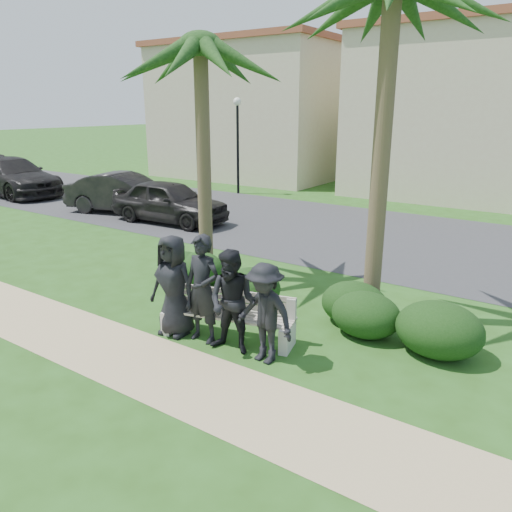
% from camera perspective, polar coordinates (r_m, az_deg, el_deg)
% --- Properties ---
extents(ground, '(160.00, 160.00, 0.00)m').
position_cam_1_polar(ground, '(9.11, -1.25, -8.81)').
color(ground, '#274D16').
rests_on(ground, ground).
extents(footpath, '(30.00, 1.60, 0.01)m').
position_cam_1_polar(footpath, '(7.89, -9.10, -13.37)').
color(footpath, tan).
rests_on(footpath, ground).
extents(asphalt_street, '(160.00, 8.00, 0.01)m').
position_cam_1_polar(asphalt_street, '(15.92, 15.79, 1.85)').
color(asphalt_street, '#2D2D30').
rests_on(asphalt_street, ground).
extents(stucco_bldg_left, '(10.40, 8.40, 7.30)m').
position_cam_1_polar(stucco_bldg_left, '(29.84, 0.18, 16.29)').
color(stucco_bldg_left, '#C0B190').
rests_on(stucco_bldg_left, ground).
extents(stucco_bldg_right, '(8.40, 8.40, 7.30)m').
position_cam_1_polar(stucco_bldg_right, '(25.33, 21.99, 15.03)').
color(stucco_bldg_right, '#C0B190').
rests_on(stucco_bldg_right, ground).
extents(street_lamp, '(0.36, 0.36, 4.29)m').
position_cam_1_polar(street_lamp, '(23.23, -2.12, 14.35)').
color(street_lamp, black).
rests_on(street_lamp, ground).
extents(park_bench, '(2.47, 1.11, 0.82)m').
position_cam_1_polar(park_bench, '(8.78, -3.17, -7.20)').
color(park_bench, '#A99D8E').
rests_on(park_bench, ground).
extents(man_a, '(0.93, 0.64, 1.82)m').
position_cam_1_polar(man_a, '(8.88, -9.43, -3.36)').
color(man_a, black).
rests_on(man_a, ground).
extents(man_b, '(0.71, 0.49, 1.89)m').
position_cam_1_polar(man_b, '(8.54, -6.13, -3.79)').
color(man_b, black).
rests_on(man_b, ground).
extents(man_c, '(0.94, 0.78, 1.75)m').
position_cam_1_polar(man_c, '(8.14, -2.69, -5.30)').
color(man_c, black).
rests_on(man_c, ground).
extents(man_d, '(1.12, 0.72, 1.64)m').
position_cam_1_polar(man_d, '(7.85, 1.01, -6.57)').
color(man_d, black).
rests_on(man_d, ground).
extents(hedge_a, '(1.10, 0.91, 0.72)m').
position_cam_1_polar(hedge_a, '(11.71, -8.06, -1.16)').
color(hedge_a, black).
rests_on(hedge_a, ground).
extents(hedge_b, '(1.16, 0.96, 0.75)m').
position_cam_1_polar(hedge_b, '(11.50, -6.30, -1.33)').
color(hedge_b, black).
rests_on(hedge_b, ground).
extents(hedge_c, '(1.21, 1.00, 0.79)m').
position_cam_1_polar(hedge_c, '(10.24, -0.40, -3.43)').
color(hedge_c, black).
rests_on(hedge_c, ground).
extents(hedge_d, '(1.27, 1.05, 0.83)m').
position_cam_1_polar(hedge_d, '(9.54, 11.19, -5.22)').
color(hedge_d, black).
rests_on(hedge_d, ground).
extents(hedge_e, '(1.25, 1.03, 0.81)m').
position_cam_1_polar(hedge_e, '(9.10, 12.46, -6.43)').
color(hedge_e, black).
rests_on(hedge_e, ground).
extents(hedge_f, '(1.42, 1.17, 0.93)m').
position_cam_1_polar(hedge_f, '(8.73, 20.22, -7.75)').
color(hedge_f, black).
rests_on(hedge_f, ground).
extents(palm_left, '(3.00, 3.00, 6.08)m').
position_cam_1_polar(palm_left, '(11.47, -6.38, 22.54)').
color(palm_left, brown).
rests_on(palm_left, ground).
extents(car_a, '(4.42, 2.01, 1.47)m').
position_cam_1_polar(car_a, '(17.72, -9.87, 6.16)').
color(car_a, black).
rests_on(car_a, ground).
extents(car_b, '(4.79, 2.83, 1.49)m').
position_cam_1_polar(car_b, '(19.74, -14.69, 6.96)').
color(car_b, black).
rests_on(car_b, ground).
extents(car_c, '(5.89, 2.67, 1.67)m').
position_cam_1_polar(car_c, '(25.58, -26.09, 8.16)').
color(car_c, black).
rests_on(car_c, ground).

